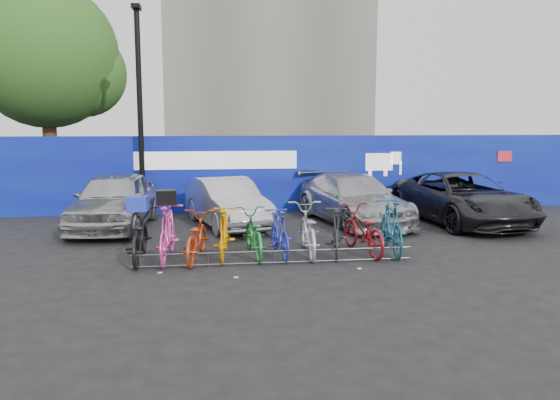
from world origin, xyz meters
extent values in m
plane|color=black|center=(0.00, 0.00, 0.00)|extent=(100.00, 100.00, 0.00)
cube|color=#0A0D95|center=(0.00, 6.00, 1.20)|extent=(22.00, 0.15, 2.40)
cube|color=white|center=(-1.00, 5.90, 1.65)|extent=(5.00, 0.02, 0.55)
cube|color=white|center=(4.20, 5.90, 1.55)|extent=(1.20, 0.02, 0.90)
cube|color=red|center=(8.50, 5.90, 1.70)|extent=(0.50, 0.02, 0.35)
cylinder|color=#382314|center=(-7.00, 10.00, 2.00)|extent=(0.50, 0.50, 4.00)
sphere|color=#245219|center=(-7.00, 10.00, 5.20)|extent=(5.20, 5.20, 5.20)
sphere|color=#245219|center=(-5.80, 10.30, 4.60)|extent=(3.20, 3.20, 3.20)
cylinder|color=black|center=(-3.20, 5.40, 3.00)|extent=(0.16, 0.16, 6.00)
cube|color=black|center=(-3.20, 5.40, 6.05)|extent=(0.25, 0.50, 0.12)
cylinder|color=#595B60|center=(0.00, -0.60, 0.28)|extent=(5.60, 0.03, 0.03)
cylinder|color=#595B60|center=(0.00, -0.60, 0.05)|extent=(5.60, 0.03, 0.03)
cylinder|color=#595B60|center=(-2.60, -0.60, 0.14)|extent=(0.03, 0.03, 0.28)
cylinder|color=#595B60|center=(-1.30, -0.60, 0.14)|extent=(0.03, 0.03, 0.28)
cylinder|color=#595B60|center=(0.00, -0.60, 0.14)|extent=(0.03, 0.03, 0.28)
cylinder|color=#595B60|center=(1.30, -0.60, 0.14)|extent=(0.03, 0.03, 0.28)
cylinder|color=#595B60|center=(2.60, -0.60, 0.14)|extent=(0.03, 0.03, 0.28)
imported|color=#A2A3A6|center=(-3.74, 3.72, 0.76)|extent=(2.15, 4.58, 1.52)
imported|color=#A9A9AE|center=(-0.78, 3.63, 0.65)|extent=(2.42, 4.18, 1.30)
imported|color=#A4A5A9|center=(2.76, 3.71, 0.68)|extent=(2.84, 5.01, 1.37)
imported|color=black|center=(5.79, 3.28, 0.70)|extent=(2.75, 5.24, 1.41)
imported|color=black|center=(-2.68, 0.04, 0.52)|extent=(0.70, 1.99, 1.04)
imported|color=#EE42AE|center=(-2.11, 0.00, 0.59)|extent=(0.69, 1.98, 1.17)
imported|color=#B73611|center=(-1.54, -0.04, 0.49)|extent=(0.96, 1.95, 0.98)
imported|color=#F79600|center=(-0.96, 0.09, 0.53)|extent=(0.67, 1.82, 1.07)
imported|color=#247935|center=(-0.35, 0.16, 0.50)|extent=(0.79, 1.94, 1.00)
imported|color=#2830B9|center=(0.19, 0.05, 0.51)|extent=(0.60, 1.73, 1.02)
imported|color=#A3A3A9|center=(0.81, 0.16, 0.54)|extent=(0.83, 2.09, 1.08)
imported|color=#2A2A2C|center=(1.41, 0.05, 0.51)|extent=(0.83, 1.76, 1.02)
imported|color=maroon|center=(1.99, 0.10, 0.52)|extent=(0.98, 2.05, 1.03)
imported|color=navy|center=(2.61, 0.03, 0.59)|extent=(0.77, 2.01, 1.18)
cube|color=#202EBF|center=(-2.68, 0.04, 1.19)|extent=(0.43, 0.34, 0.29)
cube|color=black|center=(-2.11, 0.00, 1.31)|extent=(0.42, 0.38, 0.29)
camera|label=1|loc=(-1.27, -11.06, 2.79)|focal=35.00mm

